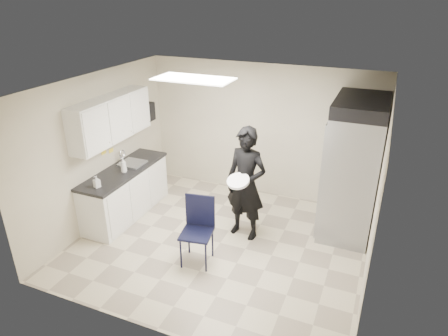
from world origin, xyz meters
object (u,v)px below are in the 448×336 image
at_px(lower_counter, 126,193).
at_px(man_tuxedo, 246,184).
at_px(commercial_fridge, 353,173).
at_px(folding_chair, 197,234).

distance_m(lower_counter, man_tuxedo, 2.30).
bearing_deg(man_tuxedo, commercial_fridge, 38.89).
bearing_deg(commercial_fridge, folding_chair, -136.48).
height_order(folding_chair, man_tuxedo, man_tuxedo).
bearing_deg(folding_chair, man_tuxedo, 58.14).
bearing_deg(commercial_fridge, lower_counter, -164.12).
bearing_deg(lower_counter, commercial_fridge, 15.88).
relative_size(lower_counter, folding_chair, 1.87).
xyz_separation_m(commercial_fridge, folding_chair, (-1.96, -1.86, -0.54)).
bearing_deg(folding_chair, commercial_fridge, 34.11).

